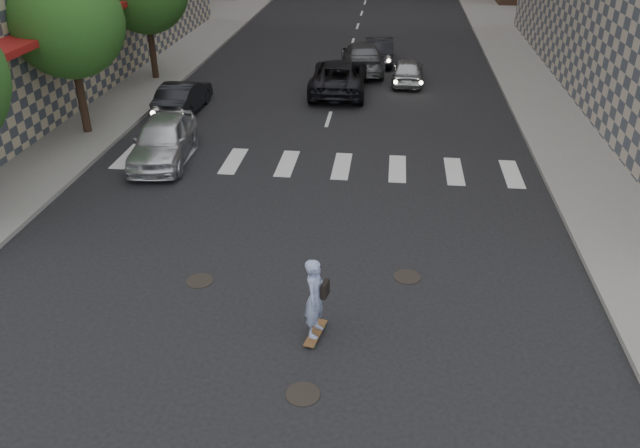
# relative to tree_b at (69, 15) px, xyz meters

# --- Properties ---
(ground) EXTENTS (160.00, 160.00, 0.00)m
(ground) POSITION_rel_tree_b_xyz_m (9.45, -11.14, -4.65)
(ground) COLOR black
(ground) RESTS_ON ground
(sidewalk_left) EXTENTS (13.00, 80.00, 0.15)m
(sidewalk_left) POSITION_rel_tree_b_xyz_m (-5.05, 8.86, -4.57)
(sidewalk_left) COLOR gray
(sidewalk_left) RESTS_ON ground
(sidewalk_right) EXTENTS (13.00, 80.00, 0.15)m
(sidewalk_right) POSITION_rel_tree_b_xyz_m (23.95, 8.86, -4.57)
(sidewalk_right) COLOR gray
(sidewalk_right) RESTS_ON ground
(tree_b) EXTENTS (4.20, 4.20, 6.60)m
(tree_b) POSITION_rel_tree_b_xyz_m (0.00, 0.00, 0.00)
(tree_b) COLOR #382619
(tree_b) RESTS_ON sidewalk_left
(manhole_a) EXTENTS (0.70, 0.70, 0.02)m
(manhole_a) POSITION_rel_tree_b_xyz_m (10.65, -13.64, -4.64)
(manhole_a) COLOR black
(manhole_a) RESTS_ON ground
(manhole_b) EXTENTS (0.70, 0.70, 0.02)m
(manhole_b) POSITION_rel_tree_b_xyz_m (7.45, -9.94, -4.64)
(manhole_b) COLOR black
(manhole_b) RESTS_ON ground
(manhole_c) EXTENTS (0.70, 0.70, 0.02)m
(manhole_c) POSITION_rel_tree_b_xyz_m (12.75, -9.14, -4.64)
(manhole_c) COLOR black
(manhole_c) RESTS_ON ground
(skateboarder) EXTENTS (0.59, 1.04, 2.01)m
(skateboarder) POSITION_rel_tree_b_xyz_m (10.69, -11.80, -3.59)
(skateboarder) COLOR brown
(skateboarder) RESTS_ON ground
(silver_sedan) EXTENTS (2.37, 4.87, 1.60)m
(silver_sedan) POSITION_rel_tree_b_xyz_m (3.95, -2.34, -3.85)
(silver_sedan) COLOR silver
(silver_sedan) RESTS_ON ground
(traffic_car_a) EXTENTS (1.52, 4.22, 1.38)m
(traffic_car_a) POSITION_rel_tree_b_xyz_m (2.95, 3.12, -3.96)
(traffic_car_a) COLOR black
(traffic_car_a) RESTS_ON ground
(traffic_car_b) EXTENTS (2.78, 5.53, 1.54)m
(traffic_car_b) POSITION_rel_tree_b_xyz_m (10.45, 10.86, -3.88)
(traffic_car_b) COLOR #505357
(traffic_car_b) RESTS_ON ground
(traffic_car_c) EXTENTS (2.68, 5.65, 1.56)m
(traffic_car_c) POSITION_rel_tree_b_xyz_m (9.54, 6.86, -3.87)
(traffic_car_c) COLOR black
(traffic_car_c) RESTS_ON ground
(traffic_car_d) EXTENTS (1.69, 3.88, 1.30)m
(traffic_car_d) POSITION_rel_tree_b_xyz_m (12.87, 8.86, -4.00)
(traffic_car_d) COLOR #A2A5A9
(traffic_car_d) RESTS_ON ground
(traffic_car_e) EXTENTS (1.72, 4.43, 1.44)m
(traffic_car_e) POSITION_rel_tree_b_xyz_m (11.26, 12.86, -3.93)
(traffic_car_e) COLOR black
(traffic_car_e) RESTS_ON ground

